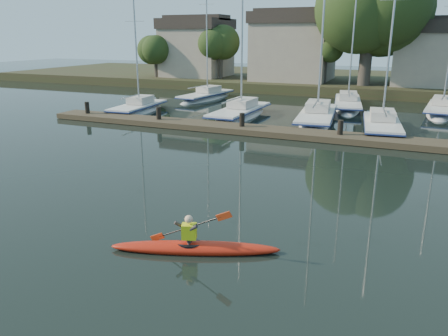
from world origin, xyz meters
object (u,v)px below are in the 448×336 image
at_px(dock, 289,133).
at_px(sailboat_6, 347,110).
at_px(sailboat_5, 206,101).
at_px(sailboat_0, 139,114).
at_px(sailboat_7, 441,116).
at_px(sailboat_2, 316,124).
at_px(sailboat_3, 381,134).
at_px(sailboat_1, 240,120).
at_px(kayak, 194,245).

xyz_separation_m(dock, sailboat_6, (1.71, 12.56, -0.39)).
bearing_deg(sailboat_5, sailboat_0, -95.43).
bearing_deg(sailboat_5, sailboat_6, 7.20).
relative_size(sailboat_0, sailboat_7, 0.87).
xyz_separation_m(dock, sailboat_0, (-13.17, 3.76, -0.40)).
distance_m(sailboat_2, sailboat_6, 7.33).
relative_size(sailboat_0, sailboat_3, 0.88).
distance_m(sailboat_0, sailboat_6, 17.29).
distance_m(sailboat_1, sailboat_5, 9.88).
distance_m(sailboat_5, sailboat_6, 13.05).
bearing_deg(sailboat_0, sailboat_5, 73.59).
height_order(sailboat_0, sailboat_2, sailboat_2).
height_order(dock, sailboat_2, sailboat_2).
xyz_separation_m(sailboat_1, sailboat_2, (5.60, 0.49, -0.00)).
relative_size(sailboat_1, sailboat_3, 1.11).
distance_m(sailboat_6, sailboat_7, 7.13).
height_order(sailboat_2, sailboat_3, sailboat_2).
distance_m(dock, sailboat_2, 5.37).
distance_m(dock, sailboat_3, 6.28).
relative_size(dock, sailboat_5, 2.33).
height_order(sailboat_0, sailboat_3, sailboat_3).
height_order(kayak, sailboat_5, sailboat_5).
distance_m(kayak, sailboat_3, 19.38).
xyz_separation_m(dock, sailboat_7, (8.83, 12.27, -0.41)).
bearing_deg(dock, sailboat_0, 164.07).
bearing_deg(sailboat_0, sailboat_7, 16.72).
xyz_separation_m(sailboat_1, sailboat_6, (6.71, 7.73, 0.02)).
height_order(sailboat_0, sailboat_7, sailboat_7).
height_order(sailboat_3, sailboat_7, sailboat_7).
distance_m(dock, sailboat_7, 15.13).
relative_size(dock, sailboat_2, 2.05).
bearing_deg(sailboat_5, dock, -41.04).
relative_size(kayak, dock, 0.14).
bearing_deg(sailboat_2, kayak, -94.24).
bearing_deg(dock, sailboat_1, 135.99).
relative_size(sailboat_1, sailboat_2, 0.91).
height_order(kayak, sailboat_3, sailboat_3).
bearing_deg(sailboat_3, kayak, -107.52).
bearing_deg(sailboat_2, sailboat_5, 142.84).
bearing_deg(sailboat_0, sailboat_6, 26.16).
distance_m(kayak, sailboat_0, 23.96).
bearing_deg(sailboat_6, sailboat_7, -10.72).
height_order(sailboat_2, sailboat_6, sailboat_2).
distance_m(dock, sailboat_0, 13.71).
height_order(sailboat_3, sailboat_5, sailboat_5).
bearing_deg(sailboat_7, kayak, -99.62).
bearing_deg(sailboat_1, sailboat_3, -4.69).
bearing_deg(kayak, sailboat_3, 58.87).
height_order(dock, sailboat_0, sailboat_0).
relative_size(sailboat_1, sailboat_7, 1.10).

